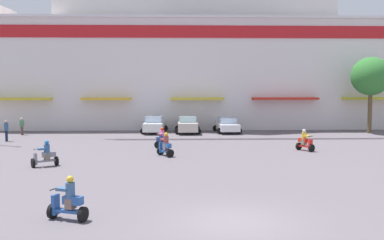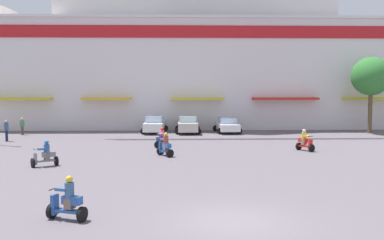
{
  "view_description": "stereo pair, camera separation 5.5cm",
  "coord_description": "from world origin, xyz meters",
  "px_view_note": "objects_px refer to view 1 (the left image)",
  "views": [
    {
      "loc": [
        -1.91,
        -15.19,
        4.72
      ],
      "look_at": [
        -0.79,
        18.98,
        1.93
      ],
      "focal_mm": 42.83,
      "sensor_mm": 36.0,
      "label": 1
    },
    {
      "loc": [
        -1.85,
        -15.19,
        4.72
      ],
      "look_at": [
        -0.79,
        18.98,
        1.93
      ],
      "focal_mm": 42.83,
      "sensor_mm": 36.0,
      "label": 2
    }
  ],
  "objects_px": {
    "scooter_rider_4": "(305,142)",
    "scooter_rider_1": "(45,156)",
    "scooter_rider_0": "(165,146)",
    "scooter_rider_3": "(162,139)",
    "pedestrian_0": "(6,129)",
    "pedestrian_1": "(22,125)",
    "parked_car_2": "(227,125)",
    "parked_car_1": "(188,125)",
    "plaza_tree_1": "(371,77)",
    "parked_car_0": "(154,125)",
    "scooter_rider_5": "(68,202)"
  },
  "relations": [
    {
      "from": "pedestrian_1",
      "to": "scooter_rider_0",
      "type": "bearing_deg",
      "value": -43.28
    },
    {
      "from": "scooter_rider_1",
      "to": "pedestrian_0",
      "type": "height_order",
      "value": "pedestrian_0"
    },
    {
      "from": "scooter_rider_1",
      "to": "pedestrian_1",
      "type": "xyz_separation_m",
      "value": [
        -6.63,
        15.94,
        0.27
      ]
    },
    {
      "from": "scooter_rider_5",
      "to": "scooter_rider_1",
      "type": "bearing_deg",
      "value": 109.81
    },
    {
      "from": "parked_car_0",
      "to": "parked_car_2",
      "type": "relative_size",
      "value": 1.06
    },
    {
      "from": "scooter_rider_4",
      "to": "pedestrian_1",
      "type": "bearing_deg",
      "value": 155.35
    },
    {
      "from": "parked_car_1",
      "to": "parked_car_2",
      "type": "xyz_separation_m",
      "value": [
        3.74,
        0.22,
        -0.06
      ]
    },
    {
      "from": "pedestrian_0",
      "to": "pedestrian_1",
      "type": "distance_m",
      "value": 4.69
    },
    {
      "from": "parked_car_0",
      "to": "scooter_rider_5",
      "type": "bearing_deg",
      "value": -93.35
    },
    {
      "from": "parked_car_2",
      "to": "scooter_rider_5",
      "type": "relative_size",
      "value": 2.72
    },
    {
      "from": "parked_car_2",
      "to": "scooter_rider_5",
      "type": "distance_m",
      "value": 28.68
    },
    {
      "from": "plaza_tree_1",
      "to": "scooter_rider_5",
      "type": "distance_m",
      "value": 34.69
    },
    {
      "from": "parked_car_1",
      "to": "pedestrian_1",
      "type": "distance_m",
      "value": 15.09
    },
    {
      "from": "pedestrian_1",
      "to": "scooter_rider_1",
      "type": "bearing_deg",
      "value": -67.42
    },
    {
      "from": "plaza_tree_1",
      "to": "scooter_rider_1",
      "type": "distance_m",
      "value": 30.62
    },
    {
      "from": "parked_car_1",
      "to": "plaza_tree_1",
      "type": "bearing_deg",
      "value": -1.95
    },
    {
      "from": "plaza_tree_1",
      "to": "pedestrian_0",
      "type": "xyz_separation_m",
      "value": [
        -31.77,
        -5.07,
        -4.3
      ]
    },
    {
      "from": "parked_car_0",
      "to": "scooter_rider_3",
      "type": "height_order",
      "value": "parked_car_0"
    },
    {
      "from": "scooter_rider_0",
      "to": "scooter_rider_3",
      "type": "bearing_deg",
      "value": 95.17
    },
    {
      "from": "scooter_rider_0",
      "to": "pedestrian_0",
      "type": "height_order",
      "value": "pedestrian_0"
    },
    {
      "from": "parked_car_2",
      "to": "scooter_rider_3",
      "type": "xyz_separation_m",
      "value": [
        -5.86,
        -9.57,
        -0.13
      ]
    },
    {
      "from": "parked_car_2",
      "to": "pedestrian_1",
      "type": "bearing_deg",
      "value": -176.36
    },
    {
      "from": "scooter_rider_4",
      "to": "pedestrian_1",
      "type": "xyz_separation_m",
      "value": [
        -22.94,
        10.53,
        0.25
      ]
    },
    {
      "from": "parked_car_1",
      "to": "pedestrian_1",
      "type": "xyz_separation_m",
      "value": [
        -15.05,
        -0.97,
        0.09
      ]
    },
    {
      "from": "parked_car_1",
      "to": "scooter_rider_4",
      "type": "xyz_separation_m",
      "value": [
        7.89,
        -11.5,
        -0.16
      ]
    },
    {
      "from": "pedestrian_0",
      "to": "scooter_rider_1",
      "type": "bearing_deg",
      "value": -60.78
    },
    {
      "from": "scooter_rider_3",
      "to": "pedestrian_1",
      "type": "bearing_deg",
      "value": 147.1
    },
    {
      "from": "scooter_rider_3",
      "to": "pedestrian_0",
      "type": "height_order",
      "value": "pedestrian_0"
    },
    {
      "from": "parked_car_1",
      "to": "scooter_rider_5",
      "type": "height_order",
      "value": "parked_car_1"
    },
    {
      "from": "plaza_tree_1",
      "to": "parked_car_1",
      "type": "xyz_separation_m",
      "value": [
        -17.05,
        0.58,
        -4.49
      ]
    },
    {
      "from": "scooter_rider_0",
      "to": "scooter_rider_4",
      "type": "relative_size",
      "value": 1.02
    },
    {
      "from": "scooter_rider_0",
      "to": "pedestrian_0",
      "type": "distance_m",
      "value": 15.18
    },
    {
      "from": "scooter_rider_4",
      "to": "plaza_tree_1",
      "type": "bearing_deg",
      "value": 50.01
    },
    {
      "from": "parked_car_1",
      "to": "scooter_rider_4",
      "type": "bearing_deg",
      "value": -55.55
    },
    {
      "from": "scooter_rider_4",
      "to": "scooter_rider_1",
      "type": "bearing_deg",
      "value": -161.64
    },
    {
      "from": "scooter_rider_3",
      "to": "scooter_rider_5",
      "type": "bearing_deg",
      "value": -98.32
    },
    {
      "from": "pedestrian_0",
      "to": "parked_car_2",
      "type": "bearing_deg",
      "value": 17.64
    },
    {
      "from": "parked_car_1",
      "to": "pedestrian_0",
      "type": "bearing_deg",
      "value": -159.01
    },
    {
      "from": "parked_car_0",
      "to": "pedestrian_1",
      "type": "height_order",
      "value": "parked_car_0"
    },
    {
      "from": "parked_car_2",
      "to": "scooter_rider_5",
      "type": "height_order",
      "value": "scooter_rider_5"
    },
    {
      "from": "parked_car_2",
      "to": "scooter_rider_3",
      "type": "bearing_deg",
      "value": -121.49
    },
    {
      "from": "plaza_tree_1",
      "to": "scooter_rider_1",
      "type": "xyz_separation_m",
      "value": [
        -25.47,
        -16.33,
        -4.68
      ]
    },
    {
      "from": "parked_car_1",
      "to": "pedestrian_1",
      "type": "bearing_deg",
      "value": -176.3
    },
    {
      "from": "pedestrian_0",
      "to": "scooter_rider_0",
      "type": "bearing_deg",
      "value": -31.18
    },
    {
      "from": "parked_car_2",
      "to": "scooter_rider_4",
      "type": "relative_size",
      "value": 2.81
    },
    {
      "from": "scooter_rider_3",
      "to": "parked_car_1",
      "type": "bearing_deg",
      "value": 77.22
    },
    {
      "from": "parked_car_2",
      "to": "pedestrian_1",
      "type": "distance_m",
      "value": 18.83
    },
    {
      "from": "pedestrian_0",
      "to": "pedestrian_1",
      "type": "height_order",
      "value": "pedestrian_0"
    },
    {
      "from": "parked_car_0",
      "to": "scooter_rider_1",
      "type": "distance_m",
      "value": 18.0
    },
    {
      "from": "parked_car_2",
      "to": "pedestrian_0",
      "type": "relative_size",
      "value": 2.45
    }
  ]
}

